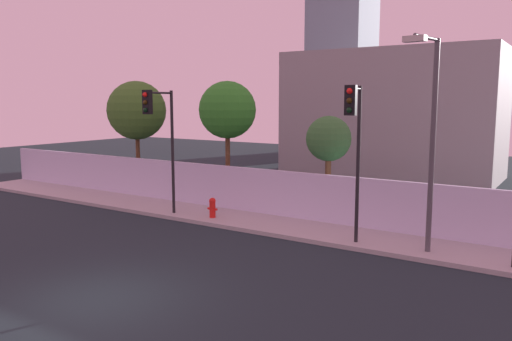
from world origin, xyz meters
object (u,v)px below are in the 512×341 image
street_lamp_curbside (430,128)px  fire_hydrant (212,207)px  roadside_tree_midleft (227,110)px  traffic_light_left (160,125)px  traffic_light_center (354,131)px  roadside_tree_leftmost (137,111)px  roadside_tree_midright (329,140)px

street_lamp_curbside → fire_hydrant: (-8.21, 0.22, -3.32)m
street_lamp_curbside → fire_hydrant: street_lamp_curbside is taller
roadside_tree_midleft → traffic_light_left: bearing=-93.7°
traffic_light_left → fire_hydrant: 3.77m
traffic_light_center → fire_hydrant: size_ratio=6.37×
street_lamp_curbside → roadside_tree_leftmost: 15.85m
roadside_tree_leftmost → roadside_tree_midleft: bearing=0.0°
fire_hydrant → traffic_light_left: bearing=-152.4°
traffic_light_left → roadside_tree_midright: traffic_light_left is taller
traffic_light_left → roadside_tree_midright: bearing=37.7°
roadside_tree_leftmost → roadside_tree_midright: roadside_tree_leftmost is taller
traffic_light_center → fire_hydrant: bearing=174.0°
traffic_light_center → fire_hydrant: traffic_light_center is taller
roadside_tree_leftmost → roadside_tree_midright: (10.73, -0.00, -1.04)m
traffic_light_left → street_lamp_curbside: bearing=4.1°
roadside_tree_midright → traffic_light_center: bearing=-55.3°
roadside_tree_midleft → roadside_tree_leftmost: bearing=180.0°
traffic_light_center → street_lamp_curbside: bearing=10.7°
roadside_tree_leftmost → roadside_tree_midright: bearing=-0.0°
fire_hydrant → roadside_tree_midleft: (-1.54, 3.11, 3.68)m
roadside_tree_midright → roadside_tree_midleft: bearing=180.0°
traffic_light_center → roadside_tree_leftmost: roadside_tree_leftmost is taller
traffic_light_left → traffic_light_center: bearing=2.3°
street_lamp_curbside → roadside_tree_midleft: street_lamp_curbside is taller
roadside_tree_midleft → roadside_tree_midright: size_ratio=1.36×
traffic_light_center → roadside_tree_midright: 4.60m
fire_hydrant → roadside_tree_midleft: roadside_tree_midleft is taller
traffic_light_left → street_lamp_curbside: 10.03m
street_lamp_curbside → roadside_tree_midright: street_lamp_curbside is taller
fire_hydrant → roadside_tree_leftmost: bearing=156.8°
traffic_light_center → street_lamp_curbside: size_ratio=0.79×
traffic_light_center → fire_hydrant: (-6.04, 0.63, -3.19)m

